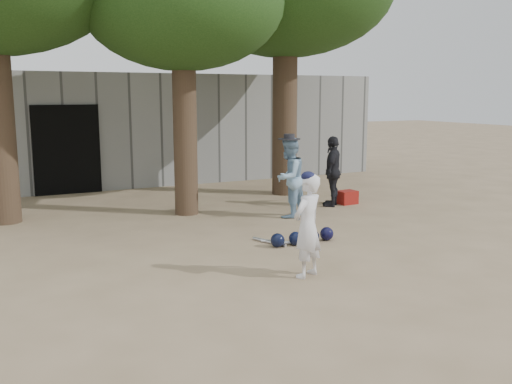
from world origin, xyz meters
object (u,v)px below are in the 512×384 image
spectator_blue (289,178)px  spectator_dark (333,171)px  boy_player (307,226)px  red_bag (347,197)px

spectator_blue → spectator_dark: 1.55m
boy_player → spectator_blue: size_ratio=0.88×
boy_player → spectator_dark: (3.13, 3.99, 0.07)m
spectator_blue → red_bag: (1.88, 0.61, -0.65)m
spectator_dark → red_bag: (0.43, 0.04, -0.62)m
boy_player → spectator_dark: spectator_dark is taller
red_bag → spectator_blue: bearing=-162.1°
spectator_blue → boy_player: bearing=31.5°
red_bag → spectator_dark: bearing=-174.3°
spectator_dark → red_bag: bearing=141.6°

